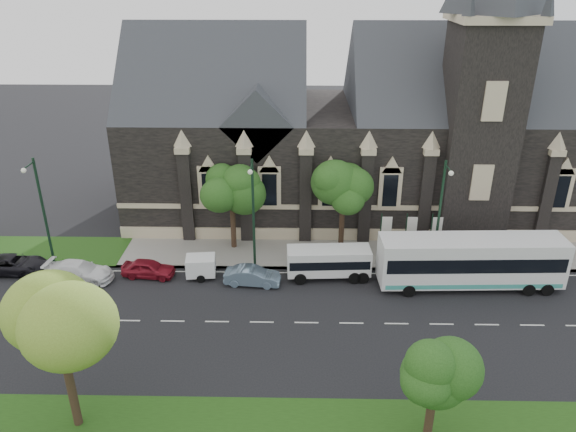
{
  "coord_description": "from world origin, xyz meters",
  "views": [
    {
      "loc": [
        -0.67,
        -29.94,
        21.63
      ],
      "look_at": [
        -1.35,
        6.0,
        5.09
      ],
      "focal_mm": 33.81,
      "sensor_mm": 36.0,
      "label": 1
    }
  ],
  "objects_px": {
    "sedan": "(252,276)",
    "car_far_red": "(148,268)",
    "tree_walk_right": "(346,184)",
    "shuttle_bus": "(329,261)",
    "box_trailer": "(201,266)",
    "street_lamp_mid": "(253,209)",
    "tree_park_east": "(440,361)",
    "street_lamp_far": "(42,208)",
    "banner_flag_center": "(409,232)",
    "street_lamp_near": "(440,211)",
    "tour_coach": "(471,261)",
    "banner_flag_right": "(434,232)",
    "car_far_black": "(13,264)",
    "tree_park_near": "(64,318)",
    "banner_flag_left": "(384,232)",
    "car_far_white": "(80,271)",
    "tree_walk_left": "(234,184)"
  },
  "relations": [
    {
      "from": "tree_walk_right",
      "to": "car_far_red",
      "type": "xyz_separation_m",
      "value": [
        -15.24,
        -4.94,
        -5.13
      ]
    },
    {
      "from": "tree_park_near",
      "to": "car_far_red",
      "type": "relative_size",
      "value": 2.13
    },
    {
      "from": "tree_walk_left",
      "to": "car_far_white",
      "type": "bearing_deg",
      "value": -153.8
    },
    {
      "from": "shuttle_bus",
      "to": "box_trailer",
      "type": "bearing_deg",
      "value": 177.62
    },
    {
      "from": "tree_park_near",
      "to": "car_far_black",
      "type": "distance_m",
      "value": 19.38
    },
    {
      "from": "street_lamp_near",
      "to": "street_lamp_mid",
      "type": "height_order",
      "value": "same"
    },
    {
      "from": "car_far_white",
      "to": "car_far_black",
      "type": "bearing_deg",
      "value": 85.72
    },
    {
      "from": "tour_coach",
      "to": "car_far_red",
      "type": "distance_m",
      "value": 24.13
    },
    {
      "from": "tree_walk_left",
      "to": "banner_flag_center",
      "type": "distance_m",
      "value": 14.58
    },
    {
      "from": "tree_park_east",
      "to": "banner_flag_center",
      "type": "bearing_deg",
      "value": 83.43
    },
    {
      "from": "street_lamp_mid",
      "to": "tree_park_east",
      "type": "bearing_deg",
      "value": -58.21
    },
    {
      "from": "banner_flag_right",
      "to": "car_far_black",
      "type": "xyz_separation_m",
      "value": [
        -32.95,
        -2.8,
        -1.68
      ]
    },
    {
      "from": "street_lamp_mid",
      "to": "street_lamp_far",
      "type": "bearing_deg",
      "value": 180.0
    },
    {
      "from": "tree_park_east",
      "to": "shuttle_bus",
      "type": "relative_size",
      "value": 0.99
    },
    {
      "from": "banner_flag_center",
      "to": "sedan",
      "type": "xyz_separation_m",
      "value": [
        -12.28,
        -4.2,
        -1.7
      ]
    },
    {
      "from": "tree_park_near",
      "to": "car_far_black",
      "type": "relative_size",
      "value": 1.7
    },
    {
      "from": "shuttle_bus",
      "to": "car_far_white",
      "type": "relative_size",
      "value": 1.25
    },
    {
      "from": "car_far_black",
      "to": "street_lamp_mid",
      "type": "bearing_deg",
      "value": -86.6
    },
    {
      "from": "street_lamp_mid",
      "to": "banner_flag_right",
      "type": "relative_size",
      "value": 2.25
    },
    {
      "from": "sedan",
      "to": "car_far_red",
      "type": "relative_size",
      "value": 1.03
    },
    {
      "from": "tree_park_near",
      "to": "banner_flag_center",
      "type": "bearing_deg",
      "value": 41.54
    },
    {
      "from": "car_far_black",
      "to": "tree_park_east",
      "type": "bearing_deg",
      "value": -117.63
    },
    {
      "from": "sedan",
      "to": "street_lamp_mid",
      "type": "bearing_deg",
      "value": 5.18
    },
    {
      "from": "tree_park_near",
      "to": "street_lamp_mid",
      "type": "height_order",
      "value": "street_lamp_mid"
    },
    {
      "from": "car_far_black",
      "to": "banner_flag_center",
      "type": "bearing_deg",
      "value": -84.17
    },
    {
      "from": "street_lamp_near",
      "to": "street_lamp_mid",
      "type": "bearing_deg",
      "value": 180.0
    },
    {
      "from": "banner_flag_center",
      "to": "car_far_white",
      "type": "relative_size",
      "value": 0.78
    },
    {
      "from": "street_lamp_mid",
      "to": "banner_flag_center",
      "type": "distance_m",
      "value": 12.73
    },
    {
      "from": "street_lamp_far",
      "to": "banner_flag_center",
      "type": "relative_size",
      "value": 2.25
    },
    {
      "from": "street_lamp_near",
      "to": "shuttle_bus",
      "type": "xyz_separation_m",
      "value": [
        -8.25,
        -1.17,
        -3.7
      ]
    },
    {
      "from": "street_lamp_far",
      "to": "banner_flag_right",
      "type": "xyz_separation_m",
      "value": [
        30.29,
        1.91,
        -2.73
      ]
    },
    {
      "from": "tree_park_near",
      "to": "tree_walk_left",
      "type": "height_order",
      "value": "tree_park_near"
    },
    {
      "from": "tour_coach",
      "to": "car_far_red",
      "type": "relative_size",
      "value": 3.34
    },
    {
      "from": "banner_flag_center",
      "to": "shuttle_bus",
      "type": "relative_size",
      "value": 0.63
    },
    {
      "from": "shuttle_bus",
      "to": "box_trailer",
      "type": "height_order",
      "value": "shuttle_bus"
    },
    {
      "from": "street_lamp_near",
      "to": "street_lamp_far",
      "type": "relative_size",
      "value": 1.0
    },
    {
      "from": "tree_walk_left",
      "to": "car_far_white",
      "type": "xyz_separation_m",
      "value": [
        -11.3,
        -5.56,
        -4.99
      ]
    },
    {
      "from": "banner_flag_left",
      "to": "car_far_black",
      "type": "distance_m",
      "value": 29.13
    },
    {
      "from": "banner_flag_left",
      "to": "tour_coach",
      "type": "relative_size",
      "value": 0.3
    },
    {
      "from": "tree_walk_right",
      "to": "street_lamp_far",
      "type": "xyz_separation_m",
      "value": [
        -23.21,
        -3.62,
        -0.71
      ]
    },
    {
      "from": "street_lamp_near",
      "to": "tour_coach",
      "type": "xyz_separation_m",
      "value": [
        2.04,
        -2.21,
        -3.0
      ]
    },
    {
      "from": "tree_walk_right",
      "to": "street_lamp_mid",
      "type": "height_order",
      "value": "street_lamp_mid"
    },
    {
      "from": "tree_walk_right",
      "to": "car_far_white",
      "type": "relative_size",
      "value": 1.53
    },
    {
      "from": "tree_park_near",
      "to": "car_far_white",
      "type": "bearing_deg",
      "value": 110.95
    },
    {
      "from": "tree_park_east",
      "to": "banner_flag_left",
      "type": "height_order",
      "value": "tree_park_east"
    },
    {
      "from": "street_lamp_mid",
      "to": "street_lamp_far",
      "type": "relative_size",
      "value": 1.0
    },
    {
      "from": "street_lamp_far",
      "to": "sedan",
      "type": "distance_m",
      "value": 16.77
    },
    {
      "from": "banner_flag_left",
      "to": "box_trailer",
      "type": "height_order",
      "value": "banner_flag_left"
    },
    {
      "from": "banner_flag_center",
      "to": "street_lamp_far",
      "type": "bearing_deg",
      "value": -176.14
    },
    {
      "from": "tree_walk_right",
      "to": "sedan",
      "type": "relative_size",
      "value": 1.87
    }
  ]
}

